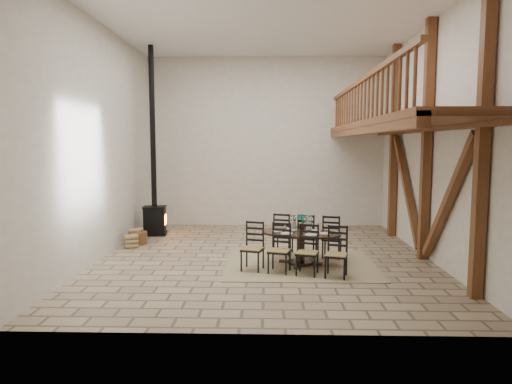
{
  "coord_description": "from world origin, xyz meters",
  "views": [
    {
      "loc": [
        0.08,
        -9.66,
        2.44
      ],
      "look_at": [
        -0.2,
        0.4,
        1.39
      ],
      "focal_mm": 32.0,
      "sensor_mm": 36.0,
      "label": 1
    }
  ],
  "objects_px": {
    "log_basket": "(138,237)",
    "log_stack": "(131,241)",
    "wood_stove": "(154,193)",
    "dining_table": "(300,248)"
  },
  "relations": [
    {
      "from": "wood_stove",
      "to": "log_basket",
      "type": "relative_size",
      "value": 10.87
    },
    {
      "from": "dining_table",
      "to": "wood_stove",
      "type": "xyz_separation_m",
      "value": [
        -3.7,
        3.03,
        0.79
      ]
    },
    {
      "from": "log_stack",
      "to": "dining_table",
      "type": "bearing_deg",
      "value": -20.82
    },
    {
      "from": "wood_stove",
      "to": "log_stack",
      "type": "xyz_separation_m",
      "value": [
        -0.18,
        -1.55,
        -0.98
      ]
    },
    {
      "from": "log_basket",
      "to": "log_stack",
      "type": "distance_m",
      "value": 0.44
    },
    {
      "from": "dining_table",
      "to": "log_stack",
      "type": "bearing_deg",
      "value": 174.57
    },
    {
      "from": "dining_table",
      "to": "wood_stove",
      "type": "bearing_deg",
      "value": 156.11
    },
    {
      "from": "log_basket",
      "to": "log_stack",
      "type": "xyz_separation_m",
      "value": [
        -0.03,
        -0.44,
        -0.01
      ]
    },
    {
      "from": "dining_table",
      "to": "log_basket",
      "type": "relative_size",
      "value": 4.78
    },
    {
      "from": "wood_stove",
      "to": "log_stack",
      "type": "bearing_deg",
      "value": -102.5
    }
  ]
}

